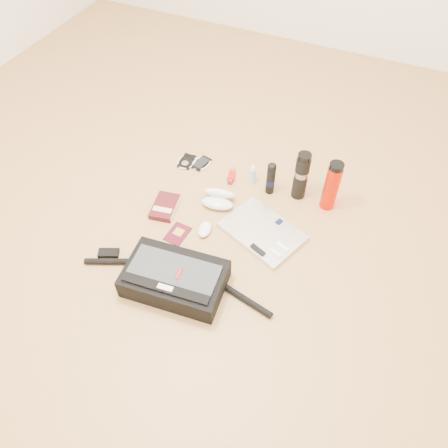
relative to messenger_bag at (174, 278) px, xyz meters
The scene contains 14 objects.
ground 0.27m from the messenger_bag, 78.96° to the left, with size 4.00×4.00×0.00m, color #AE7E48.
messenger_bag is the anchor object (origin of this frame).
laptop 0.49m from the messenger_bag, 60.33° to the left, with size 0.43×0.37×0.04m.
book 0.45m from the messenger_bag, 124.59° to the left, with size 0.14×0.19×0.03m.
passport 0.29m from the messenger_bag, 116.10° to the left, with size 0.10×0.13×0.01m.
mouse 0.32m from the messenger_bag, 92.48° to the left, with size 0.08×0.11×0.03m.
sunglasses_case 0.52m from the messenger_bag, 93.44° to the left, with size 0.18×0.16×0.09m.
ipod 0.79m from the messenger_bag, 113.73° to the left, with size 0.11×0.12×0.01m.
phone 0.78m from the messenger_bag, 107.87° to the left, with size 0.11×0.12×0.01m.
inhaler 0.71m from the messenger_bag, 93.63° to the left, with size 0.05×0.11×0.03m.
spray_bottle 0.73m from the messenger_bag, 84.66° to the left, with size 0.03×0.03×0.11m.
aerosol_can 0.72m from the messenger_bag, 76.02° to the left, with size 0.05×0.05×0.19m.
thermos_black 0.80m from the messenger_bag, 66.76° to the left, with size 0.09×0.09×0.27m.
thermos_red 0.87m from the messenger_bag, 57.03° to the left, with size 0.09×0.09×0.28m.
Camera 1 is at (0.55, -1.09, 1.62)m, focal length 35.00 mm.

